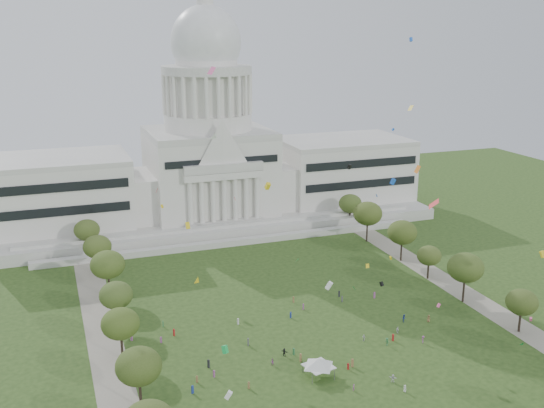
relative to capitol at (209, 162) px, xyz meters
The scene contains 30 objects.
ground 115.76m from the capitol, 90.00° to the right, with size 400.00×400.00×0.00m, color #284318.
capitol is the anchor object (origin of this frame).
path_left 98.93m from the capitol, 119.87° to the right, with size 8.00×160.00×0.04m, color gray.
path_right 98.93m from the capitol, 60.13° to the right, with size 8.00×160.00×0.04m, color gray.
row_tree_l_1 125.32m from the capitol, 110.71° to the right, with size 8.86×8.86×12.59m.
row_tree_r_1 125.12m from the capitol, 68.16° to the right, with size 7.58×7.58×10.78m.
row_tree_l_2 107.19m from the capitol, 115.07° to the right, with size 8.42×8.42×11.97m.
row_tree_r_2 106.56m from the capitol, 65.33° to the right, with size 9.55×9.55×13.58m.
row_tree_l_3 92.14m from the capitol, 118.96° to the right, with size 8.12×8.12×11.55m.
row_tree_r_3 91.98m from the capitol, 60.70° to the right, with size 7.01×7.01×9.98m.
row_tree_l_4 76.50m from the capitol, 125.78° to the right, with size 9.29×9.29×13.21m.
row_tree_r_4 78.81m from the capitol, 54.84° to the right, with size 9.19×9.19×13.06m.
row_tree_l_5 63.64m from the capitol, 136.72° to the right, with size 8.33×8.33×11.85m.
row_tree_r_5 62.67m from the capitol, 44.94° to the right, with size 9.82×9.82×13.96m.
row_tree_l_6 54.69m from the capitol, 152.45° to the right, with size 8.19×8.19×11.64m.
row_tree_r_6 54.32m from the capitol, 28.99° to the right, with size 8.42×8.42×11.97m.
event_tent 119.30m from the capitol, 93.57° to the right, with size 9.01×9.01×4.21m.
person_0 109.46m from the capitol, 74.45° to the right, with size 0.89×0.58×1.83m, color olive.
person_2 106.09m from the capitol, 77.17° to the right, with size 0.95×0.59×1.95m, color navy.
person_3 113.42m from the capitol, 83.36° to the right, with size 1.22×0.63×1.88m, color #33723F.
person_4 109.38m from the capitol, 85.21° to the right, with size 0.97×0.53×1.65m, color silver.
person_5 109.81m from the capitol, 95.87° to the right, with size 1.71×0.67×1.84m, color #26262B.
person_6 130.89m from the capitol, 87.10° to the right, with size 0.76×0.49×1.55m, color silver.
person_7 126.91m from the capitol, 91.34° to the right, with size 0.54×0.39×1.48m, color #994C8C.
person_8 113.07m from the capitol, 97.73° to the right, with size 0.77×0.47×1.58m, color #994C8C.
person_9 116.49m from the capitol, 79.26° to the right, with size 1.17×0.60×1.81m, color #994C8C.
person_10 109.92m from the capitol, 80.24° to the right, with size 1.00×0.55×1.71m, color silver.
person_11 126.85m from the capitol, 87.17° to the right, with size 1.64×0.65×1.76m, color silver.
distant_crowd 102.00m from the capitol, 96.98° to the right, with size 65.59×36.30×1.92m.
kite_swarm 104.39m from the capitol, 88.67° to the right, with size 87.39×100.70×65.31m.
Camera 1 is at (-56.78, -112.28, 70.57)m, focal length 42.00 mm.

